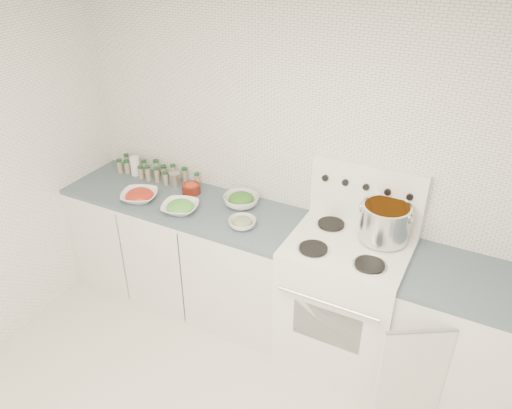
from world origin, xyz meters
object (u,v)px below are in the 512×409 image
object	(u,v)px
stove	(344,296)
stock_pot	(385,221)
bowl_tomato	(139,196)
bowl_snowpea	(180,207)

from	to	relation	value
stove	stock_pot	bearing A→B (deg)	38.15
stove	stock_pot	world-z (taller)	stove
bowl_tomato	bowl_snowpea	world-z (taller)	bowl_tomato
stock_pot	bowl_tomato	distance (m)	1.78
stove	stock_pot	size ratio (longest dim) A/B	4.11
stove	bowl_tomato	distance (m)	1.65
stove	bowl_snowpea	size ratio (longest dim) A/B	4.26
stock_pot	bowl_snowpea	size ratio (longest dim) A/B	1.04
bowl_snowpea	stock_pot	bearing A→B (deg)	10.93
stove	stock_pot	xyz separation A→B (m)	(0.17, 0.14, 0.58)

